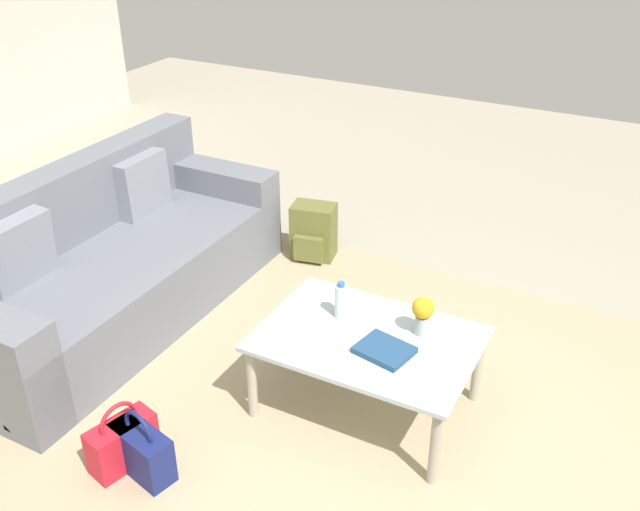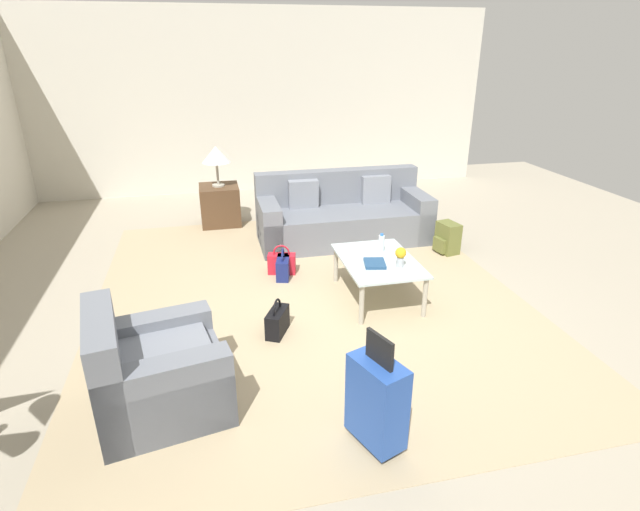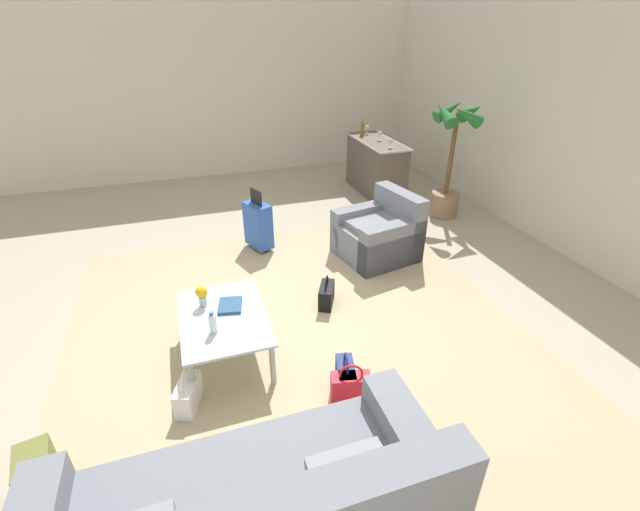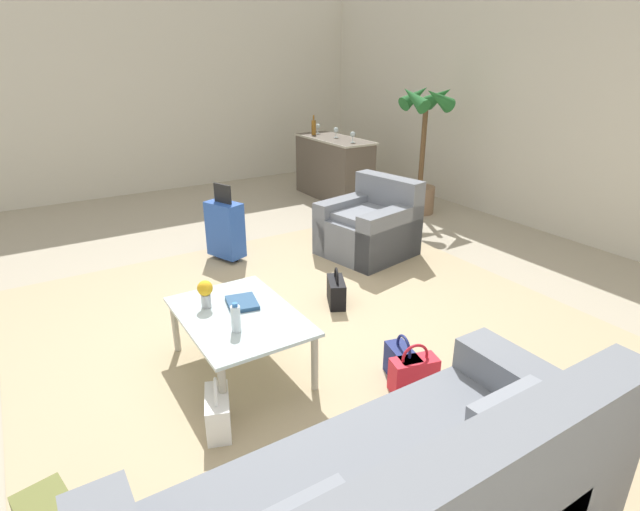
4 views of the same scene
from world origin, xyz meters
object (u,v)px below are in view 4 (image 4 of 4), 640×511
object	(u,v)px
armchair	(371,228)
coffee_table	(239,321)
water_bottle	(236,318)
handbag_black	(336,291)
handbag_white	(218,412)
handbag_red	(414,373)
bar_console	(334,167)
coffee_table_book	(242,303)
flower_vase	(205,292)
wine_glass_left_of_centre	(336,130)
wine_glass_right_of_centre	(353,135)
wine_bottle_amber	(314,127)
suitcase_blue	(225,229)
handbag_navy	(402,365)
wine_glass_leftmost	(318,127)
potted_palm	(423,149)

from	to	relation	value
armchair	coffee_table	xyz separation A→B (m)	(1.31, -2.17, 0.10)
water_bottle	handbag_black	xyz separation A→B (m)	(-0.67, 1.23, -0.41)
handbag_white	handbag_red	bearing A→B (deg)	75.24
bar_console	handbag_red	world-z (taller)	bar_console
handbag_black	handbag_white	bearing A→B (deg)	-57.03
coffee_table_book	handbag_red	xyz separation A→B (m)	(0.96, 0.81, -0.33)
water_bottle	bar_console	distance (m)	4.89
flower_vase	wine_glass_left_of_centre	world-z (taller)	wine_glass_left_of_centre
coffee_table	wine_glass_left_of_centre	size ratio (longest dim) A/B	6.89
wine_glass_right_of_centre	wine_bottle_amber	xyz separation A→B (m)	(-0.91, -0.10, 0.01)
wine_glass_right_of_centre	handbag_white	distance (m)	5.02
armchair	water_bottle	bearing A→B (deg)	-56.27
water_bottle	wine_bottle_amber	size ratio (longest dim) A/B	0.68
coffee_table	coffee_table_book	world-z (taller)	coffee_table_book
coffee_table	handbag_red	distance (m)	1.25
wine_glass_left_of_centre	handbag_black	world-z (taller)	wine_glass_left_of_centre
suitcase_blue	handbag_navy	bearing A→B (deg)	3.95
bar_console	suitcase_blue	size ratio (longest dim) A/B	1.71
bar_console	handbag_black	bearing A→B (deg)	-32.99
wine_glass_leftmost	handbag_navy	xyz separation A→B (m)	(4.72, -2.23, -0.91)
flower_vase	wine_glass_left_of_centre	distance (m)	4.67
handbag_black	wine_glass_leftmost	bearing A→B (deg)	150.60
wine_glass_left_of_centre	potted_palm	xyz separation A→B (m)	(1.30, 0.56, -0.14)
bar_console	armchair	bearing A→B (deg)	-23.14
armchair	handbag_red	world-z (taller)	armchair
bar_console	wine_glass_right_of_centre	world-z (taller)	wine_glass_right_of_centre
potted_palm	wine_glass_leftmost	bearing A→B (deg)	-162.03
wine_glass_left_of_centre	suitcase_blue	size ratio (longest dim) A/B	0.18
wine_glass_right_of_centre	handbag_red	size ratio (longest dim) A/B	0.43
coffee_table_book	wine_bottle_amber	bearing A→B (deg)	154.38
wine_bottle_amber	handbag_navy	size ratio (longest dim) A/B	0.84
handbag_navy	water_bottle	bearing A→B (deg)	-117.90
flower_vase	handbag_black	size ratio (longest dim) A/B	0.57
flower_vase	suitcase_blue	bearing A→B (deg)	154.47
coffee_table	suitcase_blue	world-z (taller)	suitcase_blue
wine_glass_right_of_centre	wine_bottle_amber	world-z (taller)	wine_bottle_amber
wine_glass_leftmost	wine_glass_left_of_centre	distance (m)	0.49
coffee_table	wine_bottle_amber	xyz separation A→B (m)	(-3.91, 2.99, 0.66)
wine_bottle_amber	handbag_navy	bearing A→B (deg)	-24.41
suitcase_blue	coffee_table_book	bearing A→B (deg)	-18.25
wine_glass_leftmost	suitcase_blue	distance (m)	3.21
flower_vase	handbag_navy	size ratio (longest dim) A/B	0.57
armchair	coffee_table_book	bearing A→B (deg)	-60.23
handbag_navy	handbag_red	size ratio (longest dim) A/B	1.00
wine_bottle_amber	handbag_black	size ratio (longest dim) A/B	0.84
bar_console	flower_vase	bearing A→B (deg)	-44.74
handbag_red	potted_palm	world-z (taller)	potted_palm
handbag_black	handbag_red	bearing A→B (deg)	-10.66
flower_vase	suitcase_blue	size ratio (longest dim) A/B	0.24
coffee_table	wine_glass_right_of_centre	bearing A→B (deg)	134.18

